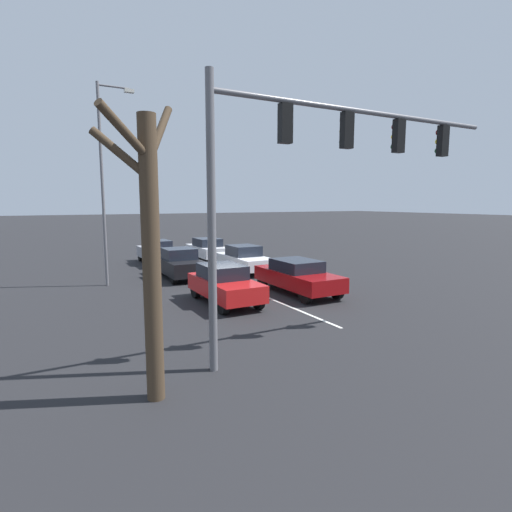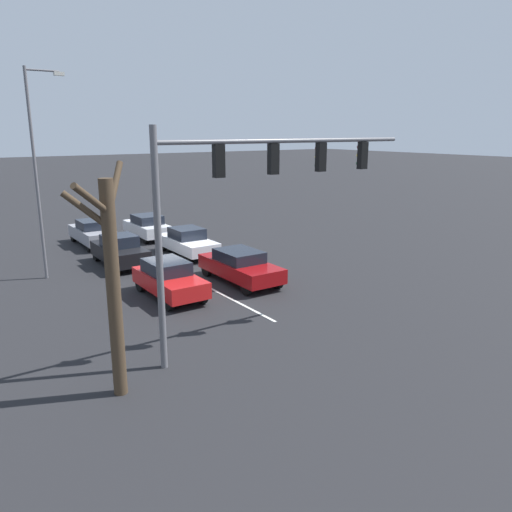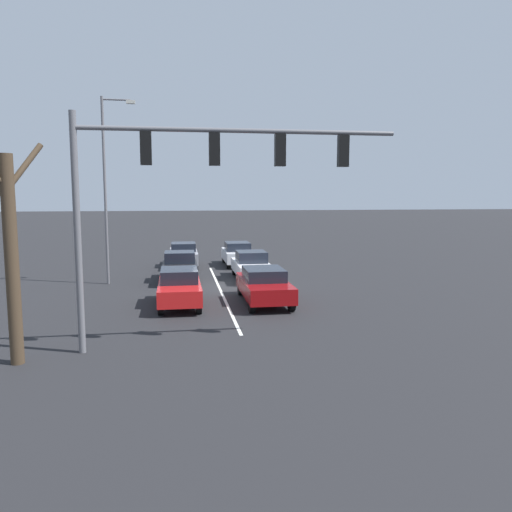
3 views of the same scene
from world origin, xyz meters
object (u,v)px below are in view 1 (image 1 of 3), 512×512
at_px(car_maroon_leftlane_front, 297,276).
at_px(car_gray_midlane_third, 157,252).
at_px(car_silver_leftlane_third, 207,249).
at_px(traffic_signal_gantry, 325,156).
at_px(bare_tree_near, 150,246).
at_px(car_black_midlane_second, 179,263).
at_px(car_white_leftlane_second, 244,259).
at_px(car_red_midlane_front, 224,284).
at_px(street_lamp_right_shoulder, 105,174).

bearing_deg(car_maroon_leftlane_front, car_gray_midlane_third, -74.10).
relative_size(car_silver_leftlane_third, traffic_signal_gantry, 0.43).
relative_size(car_gray_midlane_third, car_silver_leftlane_third, 1.08).
relative_size(car_silver_leftlane_third, bare_tree_near, 0.68).
height_order(car_black_midlane_second, traffic_signal_gantry, traffic_signal_gantry).
distance_m(car_maroon_leftlane_front, bare_tree_near, 10.71).
bearing_deg(bare_tree_near, car_white_leftlane_second, -123.72).
bearing_deg(car_red_midlane_front, bare_tree_near, 55.55).
bearing_deg(car_black_midlane_second, car_gray_midlane_third, -92.87).
distance_m(traffic_signal_gantry, street_lamp_right_shoulder, 12.22).
xyz_separation_m(car_maroon_leftlane_front, car_black_midlane_second, (3.54, -5.97, 0.01)).
relative_size(car_silver_leftlane_third, street_lamp_right_shoulder, 0.43).
relative_size(car_white_leftlane_second, car_black_midlane_second, 1.07).
height_order(car_black_midlane_second, car_gray_midlane_third, car_black_midlane_second).
distance_m(car_silver_leftlane_third, traffic_signal_gantry, 18.22).
height_order(car_maroon_leftlane_front, street_lamp_right_shoulder, street_lamp_right_shoulder).
xyz_separation_m(car_red_midlane_front, bare_tree_near, (4.48, 6.52, 2.37)).
distance_m(car_white_leftlane_second, traffic_signal_gantry, 13.17).
xyz_separation_m(car_red_midlane_front, car_maroon_leftlane_front, (-3.59, -0.10, -0.02)).
relative_size(car_black_midlane_second, car_silver_leftlane_third, 1.01).
relative_size(car_maroon_leftlane_front, bare_tree_near, 0.77).
distance_m(car_white_leftlane_second, bare_tree_near, 15.33).
bearing_deg(car_red_midlane_front, car_gray_midlane_third, -91.62).
bearing_deg(car_gray_midlane_third, traffic_signal_gantry, 90.09).
distance_m(car_maroon_leftlane_front, car_black_midlane_second, 6.94).
xyz_separation_m(traffic_signal_gantry, bare_tree_near, (4.83, 0.73, -2.07)).
xyz_separation_m(car_gray_midlane_third, traffic_signal_gantry, (-0.03, 17.35, 4.45)).
bearing_deg(traffic_signal_gantry, car_silver_leftlane_third, -101.31).
bearing_deg(car_maroon_leftlane_front, car_red_midlane_front, 1.62).
distance_m(car_maroon_leftlane_front, car_silver_leftlane_third, 11.43).
relative_size(car_red_midlane_front, car_gray_midlane_third, 0.91).
height_order(car_black_midlane_second, street_lamp_right_shoulder, street_lamp_right_shoulder).
xyz_separation_m(car_gray_midlane_third, car_silver_leftlane_third, (-3.49, 0.03, 0.00)).
distance_m(car_red_midlane_front, car_silver_leftlane_third, 12.15).
bearing_deg(car_maroon_leftlane_front, car_silver_leftlane_third, -91.13).
relative_size(street_lamp_right_shoulder, bare_tree_near, 1.57).
xyz_separation_m(car_gray_midlane_third, bare_tree_near, (4.80, 18.09, 2.38)).
relative_size(car_black_midlane_second, street_lamp_right_shoulder, 0.44).
bearing_deg(car_white_leftlane_second, street_lamp_right_shoulder, 2.02).
bearing_deg(car_silver_leftlane_third, street_lamp_right_shoulder, 38.09).
height_order(car_white_leftlane_second, traffic_signal_gantry, traffic_signal_gantry).
xyz_separation_m(car_black_midlane_second, street_lamp_right_shoulder, (3.54, 0.27, 4.56)).
bearing_deg(street_lamp_right_shoulder, car_maroon_leftlane_front, 141.12).
distance_m(car_silver_leftlane_third, bare_tree_near, 20.01).
distance_m(car_gray_midlane_third, traffic_signal_gantry, 17.92).
bearing_deg(car_black_midlane_second, car_maroon_leftlane_front, 120.66).
bearing_deg(car_silver_leftlane_third, bare_tree_near, 65.33).
relative_size(traffic_signal_gantry, bare_tree_near, 1.58).
xyz_separation_m(car_black_midlane_second, car_gray_midlane_third, (-0.28, -5.49, -0.00)).
xyz_separation_m(car_red_midlane_front, car_white_leftlane_second, (-3.93, -6.07, -0.03)).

